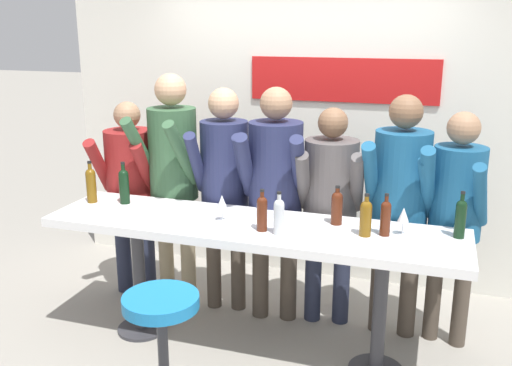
{
  "coord_description": "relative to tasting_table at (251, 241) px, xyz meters",
  "views": [
    {
      "loc": [
        1.13,
        -3.34,
        2.2
      ],
      "look_at": [
        0.0,
        0.1,
        1.18
      ],
      "focal_mm": 40.0,
      "sensor_mm": 36.0,
      "label": 1
    }
  ],
  "objects": [
    {
      "name": "wine_bottle_6",
      "position": [
        0.85,
        0.05,
        0.24
      ],
      "size": [
        0.06,
        0.06,
        0.27
      ],
      "color": "#4C1E0F",
      "rests_on": "tasting_table"
    },
    {
      "name": "wine_bottle_2",
      "position": [
        0.74,
        0.01,
        0.24
      ],
      "size": [
        0.07,
        0.07,
        0.27
      ],
      "color": "brown",
      "rests_on": "tasting_table"
    },
    {
      "name": "wine_bottle_0",
      "position": [
        -1.26,
        0.08,
        0.26
      ],
      "size": [
        0.07,
        0.07,
        0.31
      ],
      "color": "brown",
      "rests_on": "tasting_table"
    },
    {
      "name": "tasting_table",
      "position": [
        0.0,
        0.0,
        0.0
      ],
      "size": [
        2.77,
        0.68,
        0.93
      ],
      "color": "white",
      "rests_on": "ground_plane"
    },
    {
      "name": "wine_glass_1",
      "position": [
        0.96,
        0.1,
        0.24
      ],
      "size": [
        0.07,
        0.07,
        0.18
      ],
      "color": "silver",
      "rests_on": "tasting_table"
    },
    {
      "name": "wine_bottle_5",
      "position": [
        -1.02,
        0.13,
        0.26
      ],
      "size": [
        0.07,
        0.07,
        0.31
      ],
      "color": "black",
      "rests_on": "tasting_table"
    },
    {
      "name": "bar_stool",
      "position": [
        -0.24,
        -0.84,
        -0.29
      ],
      "size": [
        0.44,
        0.44,
        0.78
      ],
      "color": "#333338",
      "rests_on": "ground_plane"
    },
    {
      "name": "wine_bottle_3",
      "position": [
        0.53,
        0.17,
        0.24
      ],
      "size": [
        0.07,
        0.07,
        0.26
      ],
      "color": "#4C1E0F",
      "rests_on": "tasting_table"
    },
    {
      "name": "person_center_right",
      "position": [
        0.41,
        0.57,
        0.19
      ],
      "size": [
        0.51,
        0.59,
        1.64
      ],
      "rotation": [
        0.0,
        0.0,
        0.14
      ],
      "color": "#23283D",
      "rests_on": "ground_plane"
    },
    {
      "name": "wine_bottle_1",
      "position": [
        0.11,
        -0.1,
        0.24
      ],
      "size": [
        0.07,
        0.07,
        0.27
      ],
      "color": "#4C1E0F",
      "rests_on": "tasting_table"
    },
    {
      "name": "person_right",
      "position": [
        0.9,
        0.54,
        0.27
      ],
      "size": [
        0.48,
        0.57,
        1.75
      ],
      "rotation": [
        0.0,
        0.0,
        -0.05
      ],
      "color": "#473D33",
      "rests_on": "ground_plane"
    },
    {
      "name": "person_left",
      "position": [
        -0.81,
        0.51,
        0.33
      ],
      "size": [
        0.48,
        0.6,
        1.85
      ],
      "rotation": [
        0.0,
        0.0,
        -0.08
      ],
      "color": "gray",
      "rests_on": "ground_plane"
    },
    {
      "name": "person_far_left",
      "position": [
        -1.21,
        0.55,
        0.18
      ],
      "size": [
        0.51,
        0.58,
        1.62
      ],
      "rotation": [
        0.0,
        0.0,
        0.11
      ],
      "color": "#23283D",
      "rests_on": "ground_plane"
    },
    {
      "name": "wine_bottle_7",
      "position": [
        1.29,
        0.16,
        0.25
      ],
      "size": [
        0.07,
        0.07,
        0.3
      ],
      "color": "black",
      "rests_on": "tasting_table"
    },
    {
      "name": "person_far_right",
      "position": [
        1.27,
        0.53,
        0.21
      ],
      "size": [
        0.48,
        0.58,
        1.66
      ],
      "rotation": [
        0.0,
        0.0,
        -0.2
      ],
      "color": "#473D33",
      "rests_on": "ground_plane"
    },
    {
      "name": "wine_bottle_4",
      "position": [
        0.23,
        -0.13,
        0.25
      ],
      "size": [
        0.07,
        0.07,
        0.28
      ],
      "color": "#B7BCC1",
      "rests_on": "tasting_table"
    },
    {
      "name": "person_center",
      "position": [
        0.02,
        0.49,
        0.28
      ],
      "size": [
        0.52,
        0.62,
        1.78
      ],
      "rotation": [
        0.0,
        0.0,
        0.13
      ],
      "color": "#473D33",
      "rests_on": "ground_plane"
    },
    {
      "name": "ground_plane",
      "position": [
        -0.0,
        0.0,
        -0.82
      ],
      "size": [
        40.0,
        40.0,
        0.0
      ],
      "primitive_type": "plane",
      "color": "gray"
    },
    {
      "name": "wine_glass_0",
      "position": [
        -0.2,
        -0.0,
        0.24
      ],
      "size": [
        0.07,
        0.07,
        0.18
      ],
      "color": "silver",
      "rests_on": "tasting_table"
    },
    {
      "name": "person_center_left",
      "position": [
        -0.39,
        0.53,
        0.27
      ],
      "size": [
        0.48,
        0.59,
        1.75
      ],
      "rotation": [
        0.0,
        0.0,
        0.14
      ],
      "color": "#473D33",
      "rests_on": "ground_plane"
    },
    {
      "name": "back_wall",
      "position": [
        0.0,
        1.44,
        0.48
      ],
      "size": [
        4.37,
        0.12,
        2.58
      ],
      "color": "silver",
      "rests_on": "ground_plane"
    }
  ]
}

